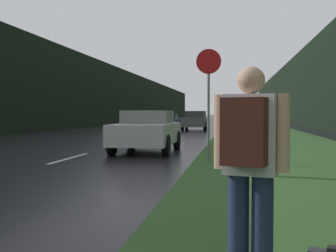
{
  "coord_description": "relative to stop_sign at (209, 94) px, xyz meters",
  "views": [
    {
      "loc": [
        4.91,
        0.94,
        1.38
      ],
      "look_at": [
        2.5,
        16.34,
        0.89
      ],
      "focal_mm": 45.0,
      "sensor_mm": 36.0,
      "label": 1
    }
  ],
  "objects": [
    {
      "name": "grass_verge",
      "position": [
        2.57,
        27.52,
        -1.89
      ],
      "size": [
        6.0,
        240.0,
        0.02
      ],
      "primitive_type": "cube",
      "color": "#2D5123",
      "rests_on": "ground_plane"
    },
    {
      "name": "lane_stripe_c",
      "position": [
        -4.23,
        0.54,
        -1.9
      ],
      "size": [
        0.12,
        3.0,
        0.01
      ],
      "primitive_type": "cube",
      "color": "silver",
      "rests_on": "ground_plane"
    },
    {
      "name": "lane_stripe_d",
      "position": [
        -4.23,
        7.54,
        -1.9
      ],
      "size": [
        0.12,
        3.0,
        0.01
      ],
      "primitive_type": "cube",
      "color": "silver",
      "rests_on": "ground_plane"
    },
    {
      "name": "treeline_far_side",
      "position": [
        -14.03,
        37.52,
        1.51
      ],
      "size": [
        2.0,
        140.0,
        6.83
      ],
      "primitive_type": "cube",
      "color": "black",
      "rests_on": "ground_plane"
    },
    {
      "name": "treeline_near_side",
      "position": [
        8.57,
        37.52,
        2.07
      ],
      "size": [
        2.0,
        140.0,
        7.94
      ],
      "primitive_type": "cube",
      "color": "black",
      "rests_on": "ground_plane"
    },
    {
      "name": "stop_sign",
      "position": [
        0.0,
        0.0,
        0.0
      ],
      "size": [
        0.68,
        0.07,
        3.12
      ],
      "color": "slate",
      "rests_on": "ground_plane"
    },
    {
      "name": "hitchhiker_with_backpack",
      "position": [
        0.81,
        -8.17,
        -0.9
      ],
      "size": [
        0.59,
        0.5,
        1.75
      ],
      "rotation": [
        0.0,
        0.0,
        -0.28
      ],
      "color": "#1E2847",
      "rests_on": "ground_plane"
    },
    {
      "name": "car_passing_near",
      "position": [
        -2.33,
        2.97,
        -1.15
      ],
      "size": [
        1.98,
        4.16,
        1.46
      ],
      "rotation": [
        0.0,
        0.0,
        3.14
      ],
      "color": "#BCBCBC",
      "rests_on": "ground_plane"
    },
    {
      "name": "car_passing_far",
      "position": [
        -2.33,
        21.88,
        -1.14
      ],
      "size": [
        1.91,
        4.69,
        1.52
      ],
      "rotation": [
        0.0,
        0.0,
        3.14
      ],
      "color": "#4C514C",
      "rests_on": "ground_plane"
    },
    {
      "name": "car_oncoming",
      "position": [
        -6.13,
        33.38,
        -1.24
      ],
      "size": [
        1.83,
        4.5,
        1.29
      ],
      "color": "#2D3856",
      "rests_on": "ground_plane"
    }
  ]
}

